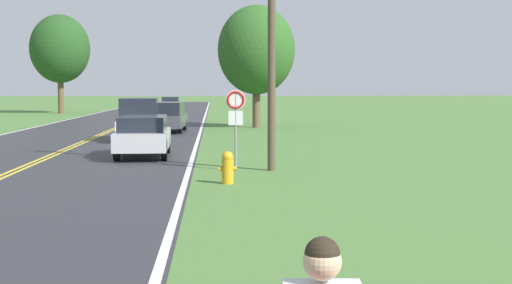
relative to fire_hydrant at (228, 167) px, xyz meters
The scene contains 9 objects.
fire_hydrant is the anchor object (origin of this frame).
traffic_sign 3.28m from the fire_hydrant, 84.06° to the left, with size 0.60×0.10×2.46m.
utility_pole_midground 5.44m from the fire_hydrant, 64.39° to the left, with size 1.80×0.24×9.32m.
tree_behind_sign 53.98m from the fire_hydrant, 106.45° to the left, with size 5.73×5.73×9.51m.
tree_mid_treeline 26.43m from the fire_hydrant, 84.93° to the left, with size 4.84×4.84×7.64m.
car_silver_suv_mid_near 7.91m from the fire_hydrant, 111.77° to the left, with size 1.92×4.43×1.50m.
car_white_van_mid_far 15.82m from the fire_hydrant, 104.25° to the left, with size 2.15×4.56×2.03m.
car_dark_grey_van_receding 21.97m from the fire_hydrant, 97.61° to the left, with size 1.94×4.71×1.69m.
car_champagne_hatchback_distant 50.74m from the fire_hydrant, 95.13° to the left, with size 1.83×4.09×1.58m.
Camera 1 is at (6.04, -0.33, 2.57)m, focal length 50.00 mm.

